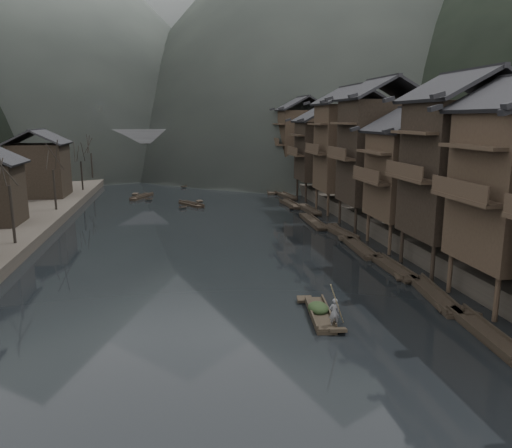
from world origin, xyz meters
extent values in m
plane|color=black|center=(0.00, 0.00, 0.00)|extent=(300.00, 300.00, 0.00)
cube|color=#2D2823|center=(35.00, 40.00, 0.90)|extent=(40.00, 200.00, 1.80)
cylinder|color=#33261C|center=(14.20, -3.40, 1.30)|extent=(0.30, 0.30, 2.90)
cylinder|color=#33261C|center=(14.20, 1.40, 1.30)|extent=(0.30, 0.30, 2.90)
cylinder|color=#33261C|center=(16.95, 1.40, 1.30)|extent=(0.30, 0.30, 2.90)
cube|color=#33261C|center=(13.30, -1.00, 6.56)|extent=(1.20, 5.70, 0.25)
cylinder|color=black|center=(14.20, 3.60, 1.30)|extent=(0.30, 0.30, 2.90)
cylinder|color=black|center=(14.20, 8.40, 1.30)|extent=(0.30, 0.30, 2.90)
cylinder|color=black|center=(16.95, 3.60, 1.30)|extent=(0.30, 0.30, 2.90)
cylinder|color=black|center=(16.95, 8.40, 1.30)|extent=(0.30, 0.30, 2.90)
cube|color=black|center=(17.30, 6.00, 7.37)|extent=(7.00, 6.00, 9.55)
cube|color=#33261C|center=(13.30, 6.00, 6.90)|extent=(1.20, 5.70, 0.25)
cylinder|color=#33261C|center=(14.20, 10.60, 1.30)|extent=(0.30, 0.30, 2.90)
cylinder|color=#33261C|center=(14.20, 15.40, 1.30)|extent=(0.30, 0.30, 2.90)
cylinder|color=#33261C|center=(16.95, 10.60, 1.30)|extent=(0.30, 0.30, 2.90)
cylinder|color=#33261C|center=(16.95, 15.40, 1.30)|extent=(0.30, 0.30, 2.90)
cube|color=#33261C|center=(17.30, 13.00, 6.22)|extent=(7.00, 6.00, 7.24)
cube|color=#33261C|center=(13.30, 13.00, 5.86)|extent=(1.20, 5.70, 0.25)
cylinder|color=black|center=(14.20, 18.60, 1.30)|extent=(0.30, 0.30, 2.90)
cylinder|color=black|center=(14.20, 23.40, 1.30)|extent=(0.30, 0.30, 2.90)
cylinder|color=black|center=(16.95, 18.60, 1.30)|extent=(0.30, 0.30, 2.90)
cylinder|color=black|center=(16.95, 23.40, 1.30)|extent=(0.30, 0.30, 2.90)
cube|color=black|center=(17.30, 21.00, 7.68)|extent=(7.00, 6.00, 10.17)
cube|color=#33261C|center=(13.30, 21.00, 7.17)|extent=(1.20, 5.70, 0.25)
cylinder|color=#33261C|center=(14.20, 27.60, 1.30)|extent=(0.30, 0.30, 2.90)
cylinder|color=#33261C|center=(14.20, 32.40, 1.30)|extent=(0.30, 0.30, 2.90)
cylinder|color=#33261C|center=(16.95, 27.60, 1.30)|extent=(0.30, 0.30, 2.90)
cylinder|color=#33261C|center=(16.95, 32.40, 1.30)|extent=(0.30, 0.30, 2.90)
cube|color=#33261C|center=(17.30, 30.00, 7.58)|extent=(7.00, 6.00, 9.96)
cube|color=#33261C|center=(13.30, 30.00, 7.08)|extent=(1.20, 5.70, 0.25)
cylinder|color=black|center=(14.20, 37.60, 1.30)|extent=(0.30, 0.30, 2.90)
cylinder|color=black|center=(14.20, 42.40, 1.30)|extent=(0.30, 0.30, 2.90)
cylinder|color=black|center=(16.95, 37.60, 1.30)|extent=(0.30, 0.30, 2.90)
cylinder|color=black|center=(16.95, 42.40, 1.30)|extent=(0.30, 0.30, 2.90)
cube|color=black|center=(17.30, 40.00, 6.56)|extent=(7.00, 6.00, 7.93)
cube|color=#33261C|center=(13.30, 40.00, 6.17)|extent=(1.20, 5.70, 0.25)
cylinder|color=#33261C|center=(14.20, 49.60, 1.30)|extent=(0.30, 0.30, 2.90)
cylinder|color=#33261C|center=(14.20, 54.40, 1.30)|extent=(0.30, 0.30, 2.90)
cylinder|color=#33261C|center=(16.95, 49.60, 1.30)|extent=(0.30, 0.30, 2.90)
cylinder|color=#33261C|center=(16.95, 54.40, 1.30)|extent=(0.30, 0.30, 2.90)
cube|color=#33261C|center=(17.30, 52.00, 7.42)|extent=(7.00, 6.00, 9.63)
cube|color=#33261C|center=(13.30, 52.00, 6.94)|extent=(1.20, 5.70, 0.25)
cube|color=black|center=(-20.50, 42.00, 4.60)|extent=(6.50, 6.50, 6.80)
cylinder|color=black|center=(-17.00, 15.67, 3.60)|extent=(0.24, 0.24, 4.79)
cylinder|color=black|center=(-17.00, 31.32, 3.46)|extent=(0.24, 0.24, 4.51)
cylinder|color=black|center=(-17.00, 47.25, 3.24)|extent=(0.24, 0.24, 4.09)
cylinder|color=black|center=(-17.00, 59.47, 3.40)|extent=(0.24, 0.24, 4.40)
cube|color=black|center=(12.52, -4.98, 0.15)|extent=(1.67, 7.08, 0.30)
cube|color=black|center=(12.52, -4.98, 0.33)|extent=(1.72, 6.94, 0.10)
cube|color=black|center=(12.25, -1.63, 0.29)|extent=(1.00, 0.93, 0.35)
cube|color=black|center=(12.76, 0.77, 0.15)|extent=(2.03, 7.32, 0.30)
cube|color=black|center=(12.76, 0.77, 0.33)|extent=(2.06, 7.18, 0.10)
cube|color=black|center=(12.31, 4.21, 0.29)|extent=(1.04, 1.00, 0.36)
cube|color=black|center=(13.21, -2.68, 0.29)|extent=(1.04, 1.00, 0.36)
cube|color=black|center=(12.64, 6.59, 0.15)|extent=(1.20, 6.55, 0.30)
cube|color=black|center=(12.64, 6.59, 0.33)|extent=(1.25, 6.42, 0.10)
cube|color=black|center=(12.69, 9.73, 0.29)|extent=(0.95, 0.82, 0.34)
cube|color=black|center=(12.59, 3.46, 0.29)|extent=(0.95, 0.82, 0.34)
cube|color=black|center=(12.25, 12.51, 0.15)|extent=(1.41, 7.09, 0.30)
cube|color=black|center=(12.25, 12.51, 0.33)|extent=(1.46, 6.95, 0.10)
cube|color=black|center=(12.10, 15.89, 0.29)|extent=(0.97, 0.90, 0.35)
cube|color=black|center=(12.40, 9.14, 0.29)|extent=(0.97, 0.90, 0.35)
cube|color=black|center=(12.50, 18.40, 0.15)|extent=(1.91, 6.50, 0.30)
cube|color=black|center=(12.50, 18.40, 0.33)|extent=(1.95, 6.38, 0.10)
cube|color=black|center=(12.90, 21.45, 0.29)|extent=(1.03, 0.90, 0.34)
cube|color=black|center=(12.11, 15.34, 0.29)|extent=(1.03, 0.90, 0.34)
cube|color=black|center=(11.31, 23.70, 0.15)|extent=(1.20, 7.38, 0.30)
cube|color=black|center=(11.31, 23.70, 0.33)|extent=(1.26, 7.23, 0.10)
cube|color=black|center=(11.26, 27.23, 0.29)|extent=(0.95, 0.91, 0.36)
cube|color=black|center=(11.36, 20.17, 0.29)|extent=(0.95, 0.91, 0.36)
cube|color=black|center=(12.74, 30.62, 0.15)|extent=(1.50, 6.45, 0.30)
cube|color=black|center=(12.74, 30.62, 0.33)|extent=(1.54, 6.33, 0.10)
cube|color=black|center=(12.93, 33.68, 0.29)|extent=(0.98, 0.85, 0.34)
cube|color=black|center=(12.55, 27.55, 0.29)|extent=(0.98, 0.85, 0.34)
cube|color=black|center=(11.45, 34.96, 0.15)|extent=(1.69, 6.10, 0.30)
cube|color=black|center=(11.45, 34.96, 0.33)|extent=(1.73, 5.98, 0.10)
cube|color=black|center=(11.74, 37.83, 0.29)|extent=(1.00, 0.83, 0.33)
cube|color=black|center=(11.17, 32.09, 0.29)|extent=(1.00, 0.83, 0.33)
cube|color=black|center=(12.39, 42.22, 0.15)|extent=(1.99, 6.92, 0.30)
cube|color=black|center=(12.39, 42.22, 0.33)|extent=(2.03, 6.79, 0.10)
cube|color=black|center=(12.83, 45.48, 0.29)|extent=(1.04, 0.96, 0.35)
cube|color=black|center=(11.96, 38.97, 0.29)|extent=(1.04, 0.96, 0.35)
cube|color=black|center=(11.30, 47.89, 0.15)|extent=(2.11, 7.51, 0.30)
cube|color=black|center=(11.30, 47.89, 0.33)|extent=(2.15, 7.37, 0.10)
cube|color=black|center=(10.81, 51.42, 0.29)|extent=(1.05, 1.03, 0.36)
cube|color=black|center=(11.79, 44.36, 0.29)|extent=(1.05, 1.03, 0.36)
cube|color=black|center=(11.83, 55.15, 0.15)|extent=(1.60, 7.28, 0.30)
cube|color=black|center=(11.83, 55.15, 0.33)|extent=(1.64, 7.14, 0.10)
cube|color=black|center=(11.59, 58.61, 0.29)|extent=(0.99, 0.95, 0.36)
cube|color=black|center=(12.07, 51.69, 0.29)|extent=(0.99, 0.95, 0.36)
cube|color=black|center=(11.71, 59.93, 0.15)|extent=(1.63, 6.67, 0.30)
cube|color=black|center=(11.71, 59.93, 0.33)|extent=(1.68, 6.54, 0.10)
cube|color=black|center=(11.45, 63.08, 0.29)|extent=(1.00, 0.89, 0.34)
cube|color=black|center=(11.96, 56.77, 0.29)|extent=(1.00, 0.89, 0.34)
cube|color=black|center=(-1.14, 36.98, 0.15)|extent=(3.23, 4.63, 0.30)
cube|color=black|center=(-1.14, 36.98, 0.33)|extent=(3.23, 4.57, 0.10)
cube|color=black|center=(0.00, 38.96, 0.29)|extent=(1.03, 0.94, 0.29)
cube|color=black|center=(-2.27, 34.99, 0.29)|extent=(1.03, 0.94, 0.29)
cube|color=black|center=(-7.84, 44.44, 0.15)|extent=(3.10, 5.44, 0.30)
cube|color=black|center=(-7.84, 44.44, 0.33)|extent=(3.10, 5.35, 0.10)
cube|color=black|center=(-8.89, 46.86, 0.29)|extent=(1.05, 0.96, 0.31)
cube|color=black|center=(-6.80, 42.02, 0.29)|extent=(1.05, 0.96, 0.31)
cube|color=black|center=(-0.49, 56.15, 0.15)|extent=(3.52, 4.72, 0.30)
cube|color=black|center=(-0.49, 56.15, 0.33)|extent=(3.51, 4.66, 0.10)
cube|color=black|center=(0.80, 58.16, 0.29)|extent=(1.05, 0.98, 0.30)
cube|color=black|center=(-1.78, 54.15, 0.29)|extent=(1.05, 0.98, 0.30)
cube|color=black|center=(5.15, 71.25, 0.15)|extent=(2.75, 5.61, 0.30)
cube|color=black|center=(5.15, 71.25, 0.33)|extent=(2.76, 5.52, 0.10)
cube|color=black|center=(4.29, 73.79, 0.29)|extent=(1.03, 0.93, 0.32)
cube|color=black|center=(6.01, 68.71, 0.29)|extent=(1.03, 0.93, 0.32)
cube|color=#4C4C4F|center=(0.00, 72.00, 7.20)|extent=(40.00, 6.00, 1.60)
cube|color=#4C4C4F|center=(0.00, 69.30, 8.50)|extent=(40.00, 0.50, 1.00)
cube|color=#4C4C4F|center=(0.00, 74.70, 8.50)|extent=(40.00, 0.50, 1.00)
cube|color=#4C4C4F|center=(-14.00, 72.00, 3.20)|extent=(3.20, 6.00, 6.40)
cube|color=#4C4C4F|center=(-4.50, 72.00, 3.20)|extent=(3.20, 6.00, 6.40)
cube|color=#4C4C4F|center=(4.50, 72.00, 3.20)|extent=(3.20, 6.00, 6.40)
cube|color=#4C4C4F|center=(14.00, 72.00, 3.20)|extent=(3.20, 6.00, 6.40)
cone|color=#474F49|center=(-50.00, 135.00, 42.23)|extent=(168.00, 168.00, 84.46)
cone|color=gray|center=(0.00, 210.00, 61.19)|extent=(320.00, 320.00, 122.38)
cube|color=black|center=(4.81, -1.27, 0.15)|extent=(1.65, 4.98, 0.30)
cube|color=black|center=(4.81, -1.27, 0.33)|extent=(1.69, 4.89, 0.10)
cube|color=black|center=(4.52, 1.05, 0.29)|extent=(0.97, 0.72, 0.30)
cube|color=black|center=(5.09, -3.60, 0.29)|extent=(0.97, 0.72, 0.30)
ellipsoid|color=black|center=(4.78, -1.03, 0.79)|extent=(1.17, 1.53, 0.70)
imported|color=#5B5C5E|center=(5.03, -3.12, 1.23)|extent=(0.58, 0.39, 1.58)
cylinder|color=#8C7A51|center=(5.23, -3.12, 3.66)|extent=(1.66, 2.20, 3.29)
camera|label=1|loc=(-2.97, -26.87, 11.02)|focal=35.00mm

